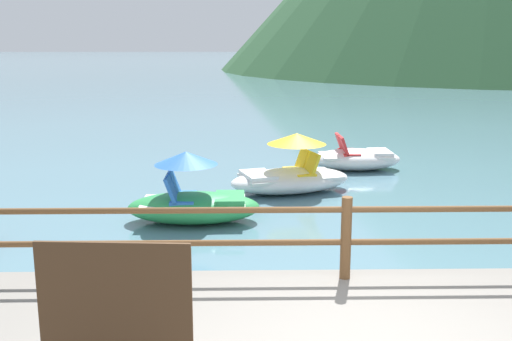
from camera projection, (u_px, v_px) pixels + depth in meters
The scene contains 6 objects.
ground_plane at pixel (259, 81), 44.50m from camera, with size 200.00×200.00×0.00m, color slate.
dock_railing at pixel (346, 229), 6.74m from camera, with size 23.92×0.12×0.95m.
sign_board at pixel (115, 300), 4.57m from camera, with size 1.18×0.12×1.19m.
pedal_boat_0 at pixel (193, 199), 10.23m from camera, with size 2.25×1.13×1.22m.
pedal_boat_2 at pixel (356, 158), 14.39m from camera, with size 2.17×1.23×0.84m.
pedal_boat_5 at pixel (291, 173), 12.25m from camera, with size 2.77×1.95×1.20m.
Camera 1 is at (-1.13, -4.87, 3.06)m, focal length 42.39 mm.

